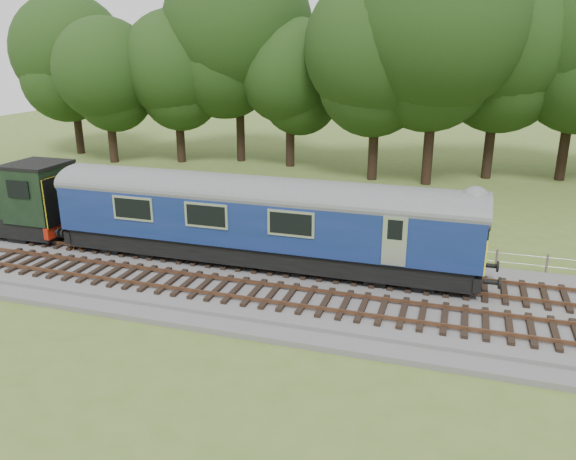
% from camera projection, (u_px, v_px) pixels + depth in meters
% --- Properties ---
extents(ground, '(120.00, 120.00, 0.00)m').
position_uv_depth(ground, '(388.00, 302.00, 21.44)').
color(ground, '#4D6826').
rests_on(ground, ground).
extents(ballast, '(70.00, 7.00, 0.35)m').
position_uv_depth(ballast, '(389.00, 297.00, 21.39)').
color(ballast, '#4C4C4F').
rests_on(ballast, ground).
extents(track_north, '(67.20, 2.40, 0.21)m').
position_uv_depth(track_north, '(394.00, 278.00, 22.58)').
color(track_north, black).
rests_on(track_north, ballast).
extents(track_south, '(67.20, 2.40, 0.21)m').
position_uv_depth(track_south, '(383.00, 310.00, 19.87)').
color(track_south, black).
rests_on(track_south, ballast).
extents(fence, '(64.00, 0.12, 1.00)m').
position_uv_depth(fence, '(402.00, 261.00, 25.52)').
color(fence, '#6B6054').
rests_on(fence, ground).
extents(tree_line, '(70.00, 8.00, 18.00)m').
position_uv_depth(tree_line, '(430.00, 178.00, 41.36)').
color(tree_line, black).
rests_on(tree_line, ground).
extents(dmu_railcar, '(18.05, 2.86, 3.88)m').
position_uv_depth(dmu_railcar, '(260.00, 214.00, 23.53)').
color(dmu_railcar, black).
rests_on(dmu_railcar, ground).
extents(worker, '(0.76, 0.66, 1.77)m').
position_uv_depth(worker, '(76.00, 231.00, 25.68)').
color(worker, orange).
rests_on(worker, ballast).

